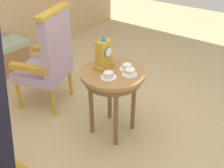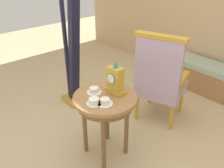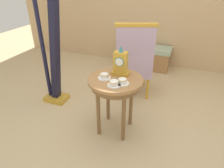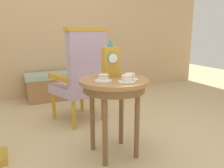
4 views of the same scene
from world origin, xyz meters
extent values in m
plane|color=tan|center=(0.00, 0.00, 0.00)|extent=(10.00, 10.00, 0.00)
cylinder|color=#9E7042|center=(0.06, -0.04, 0.68)|extent=(0.61, 0.61, 0.03)
cylinder|color=brown|center=(0.06, -0.04, 0.63)|extent=(0.53, 0.53, 0.07)
cylinder|color=brown|center=(0.21, 0.11, 0.33)|extent=(0.04, 0.04, 0.66)
cylinder|color=brown|center=(-0.09, 0.11, 0.33)|extent=(0.04, 0.04, 0.66)
cylinder|color=brown|center=(-0.09, -0.19, 0.33)|extent=(0.04, 0.04, 0.66)
cylinder|color=brown|center=(0.21, -0.19, 0.33)|extent=(0.04, 0.04, 0.66)
cylinder|color=white|center=(-0.05, -0.08, 0.70)|extent=(0.14, 0.14, 0.01)
cylinder|color=white|center=(-0.05, -0.08, 0.73)|extent=(0.09, 0.09, 0.05)
torus|color=gold|center=(-0.05, -0.08, 0.75)|extent=(0.09, 0.09, 0.00)
cylinder|color=white|center=(0.10, -0.20, 0.70)|extent=(0.14, 0.14, 0.01)
cylinder|color=white|center=(0.10, -0.20, 0.73)|extent=(0.09, 0.09, 0.05)
torus|color=gold|center=(0.10, -0.20, 0.75)|extent=(0.10, 0.10, 0.00)
cylinder|color=white|center=(0.17, -0.13, 0.70)|extent=(0.14, 0.14, 0.01)
cylinder|color=white|center=(0.17, -0.13, 0.73)|extent=(0.08, 0.08, 0.05)
torus|color=gold|center=(0.17, -0.13, 0.75)|extent=(0.09, 0.09, 0.00)
cube|color=gold|center=(0.08, 0.07, 0.72)|extent=(0.19, 0.11, 0.04)
cube|color=gold|center=(0.08, 0.07, 0.85)|extent=(0.14, 0.09, 0.23)
cylinder|color=teal|center=(0.08, 0.02, 0.87)|extent=(0.10, 0.01, 0.10)
cylinder|color=white|center=(0.08, 0.02, 0.87)|extent=(0.08, 0.00, 0.08)
cone|color=teal|center=(0.08, 0.07, 1.00)|extent=(0.06, 0.06, 0.07)
cube|color=#B299B7|center=(0.01, 0.91, 0.41)|extent=(0.66, 0.66, 0.11)
cube|color=#B299B7|center=(0.08, 0.70, 0.78)|extent=(0.52, 0.26, 0.64)
cube|color=gold|center=(0.08, 0.70, 1.12)|extent=(0.56, 0.28, 0.04)
cube|color=gold|center=(0.22, 0.99, 0.57)|extent=(0.22, 0.46, 0.06)
cube|color=gold|center=(-0.21, 0.83, 0.57)|extent=(0.22, 0.46, 0.06)
cylinder|color=gold|center=(0.14, 1.19, 0.18)|extent=(0.04, 0.04, 0.35)
cylinder|color=gold|center=(-0.27, 1.04, 0.18)|extent=(0.04, 0.04, 0.35)
cylinder|color=gold|center=(0.29, 0.77, 0.18)|extent=(0.04, 0.04, 0.35)
cylinder|color=gold|center=(-0.13, 0.63, 0.18)|extent=(0.04, 0.04, 0.35)
cube|color=gold|center=(-0.99, 0.26, 0.04)|extent=(0.32, 0.24, 0.07)
cylinder|color=#191933|center=(-1.09, 0.26, 0.94)|extent=(0.06, 0.06, 1.73)
cube|color=black|center=(-0.89, 0.26, 0.86)|extent=(0.28, 0.11, 1.59)
cube|color=#9EB299|center=(-0.03, 1.95, 0.40)|extent=(1.03, 0.40, 0.08)
cube|color=#9E7042|center=(-0.03, 1.95, 0.18)|extent=(0.99, 0.38, 0.36)
camera|label=1|loc=(-1.66, -1.32, 1.88)|focal=42.80mm
camera|label=2|loc=(1.54, -1.25, 1.88)|focal=38.47mm
camera|label=3|loc=(0.70, -1.86, 1.69)|focal=32.16mm
camera|label=4|loc=(-0.76, -1.80, 1.10)|focal=37.02mm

